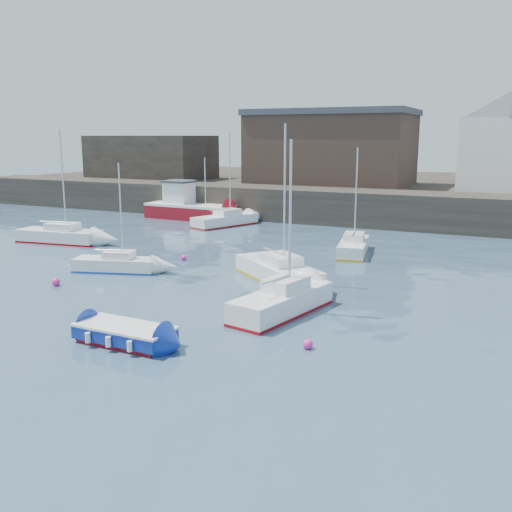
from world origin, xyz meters
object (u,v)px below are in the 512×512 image
at_px(sailboat_f, 354,246).
at_px(buoy_far, 184,260).
at_px(sailboat_h, 225,220).
at_px(buoy_near, 56,286).
at_px(sailboat_b, 278,271).
at_px(buoy_mid, 308,349).
at_px(sailboat_e, 60,235).
at_px(fishing_boat, 189,207).
at_px(sailboat_a, 116,264).
at_px(sailboat_c, 282,301).
at_px(blue_dinghy, 125,333).

distance_m(sailboat_f, buoy_far, 11.37).
relative_size(sailboat_h, buoy_near, 18.05).
bearing_deg(buoy_near, sailboat_b, 30.57).
distance_m(buoy_mid, buoy_far, 16.81).
bearing_deg(buoy_mid, sailboat_e, 152.66).
distance_m(fishing_boat, buoy_far, 18.88).
xyz_separation_m(sailboat_f, sailboat_h, (-13.59, 7.05, 0.03)).
height_order(sailboat_h, buoy_mid, sailboat_h).
relative_size(sailboat_b, sailboat_h, 1.04).
bearing_deg(sailboat_e, buoy_mid, -27.34).
height_order(sailboat_e, sailboat_f, sailboat_e).
bearing_deg(buoy_far, buoy_near, -107.83).
relative_size(sailboat_a, sailboat_b, 0.75).
height_order(sailboat_a, sailboat_c, sailboat_c).
bearing_deg(sailboat_f, buoy_far, -144.20).
bearing_deg(sailboat_c, sailboat_f, 93.29).
xyz_separation_m(fishing_boat, sailboat_c, (19.73, -23.85, -0.54)).
distance_m(sailboat_b, sailboat_f, 9.08).
height_order(sailboat_a, buoy_mid, sailboat_a).
bearing_deg(fishing_boat, sailboat_a, -69.14).
bearing_deg(sailboat_a, fishing_boat, 110.86).
relative_size(sailboat_a, buoy_near, 14.09).
bearing_deg(buoy_mid, blue_dinghy, -158.92).
bearing_deg(sailboat_c, blue_dinghy, -123.39).
bearing_deg(buoy_near, blue_dinghy, -31.73).
xyz_separation_m(sailboat_f, buoy_near, (-11.88, -14.94, -0.49)).
relative_size(sailboat_b, sailboat_c, 1.10).
distance_m(fishing_boat, sailboat_b, 25.23).
xyz_separation_m(sailboat_a, sailboat_f, (11.09, 10.98, 0.05)).
relative_size(fishing_boat, sailboat_a, 1.42).
distance_m(blue_dinghy, sailboat_c, 7.21).
bearing_deg(sailboat_e, sailboat_c, -22.48).
bearing_deg(fishing_boat, buoy_near, -73.98).
xyz_separation_m(sailboat_e, sailboat_f, (20.79, 5.38, -0.04)).
bearing_deg(sailboat_e, sailboat_f, 14.52).
xyz_separation_m(blue_dinghy, buoy_mid, (6.47, 2.49, -0.41)).
relative_size(sailboat_c, buoy_mid, 19.68).
distance_m(sailboat_c, buoy_near, 12.73).
height_order(sailboat_c, sailboat_h, sailboat_h).
distance_m(blue_dinghy, buoy_mid, 6.94).
distance_m(sailboat_c, sailboat_h, 25.78).
bearing_deg(sailboat_h, sailboat_e, -120.09).
xyz_separation_m(fishing_boat, sailboat_a, (7.81, -20.50, -0.68)).
xyz_separation_m(sailboat_b, buoy_far, (-7.52, 2.27, -0.55)).
relative_size(sailboat_b, sailboat_f, 1.19).
xyz_separation_m(sailboat_a, buoy_mid, (14.42, -6.87, -0.44)).
height_order(sailboat_a, sailboat_f, sailboat_f).
xyz_separation_m(sailboat_a, sailboat_e, (-9.70, 5.60, 0.09)).
distance_m(sailboat_h, buoy_mid, 30.10).
bearing_deg(sailboat_h, buoy_near, -85.56).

